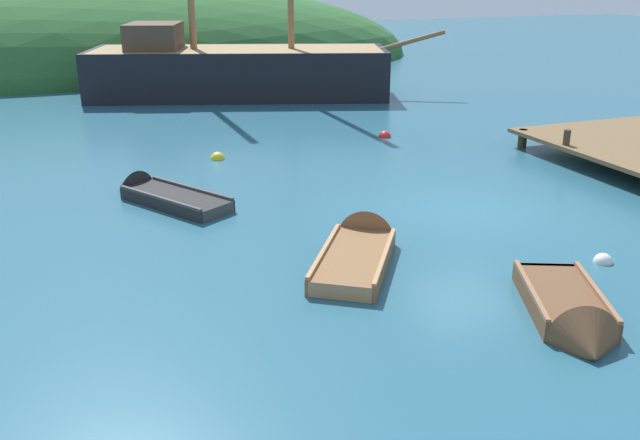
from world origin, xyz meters
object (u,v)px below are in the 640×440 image
Objects in this scene: rowboat_portside at (360,251)px; buoy_red at (385,137)px; rowboat_near_dock at (570,317)px; buoy_white at (603,262)px; buoy_yellow at (218,159)px; sailing_ship at (236,77)px; rowboat_outer_right at (159,197)px.

buoy_red is at bearing 5.07° from rowboat_portside.
buoy_white is at bearing 151.62° from rowboat_near_dock.
rowboat_near_dock is 12.42m from buoy_yellow.
rowboat_near_dock reaches higher than buoy_white.
rowboat_portside is (-2.05, 3.74, -0.01)m from rowboat_near_dock.
rowboat_near_dock is (-0.18, -22.41, -0.74)m from sailing_ship.
buoy_yellow is 1.19× the size of buoy_white.
buoy_yellow is at bearing 117.39° from buoy_white.
sailing_ship is at bearing -52.83° from rowboat_outer_right.
sailing_ship is 4.23× the size of rowboat_outer_right.
sailing_ship is 36.27× the size of buoy_red.
sailing_ship reaches higher than rowboat_portside.
rowboat_portside is (-2.24, -18.67, -0.75)m from sailing_ship.
buoy_white is (2.27, 1.75, -0.11)m from rowboat_near_dock.
buoy_red is 11.10m from buoy_white.
sailing_ship is at bearing 72.62° from buoy_yellow.
buoy_red is 1.17× the size of buoy_white.
buoy_red is (6.00, 0.79, 0.00)m from buoy_yellow.
rowboat_near_dock is at bearing -179.84° from rowboat_outer_right.
sailing_ship is 4.41× the size of rowboat_portside.
rowboat_outer_right reaches higher than buoy_red.
rowboat_portside is at bearing -127.23° from rowboat_near_dock.
buoy_yellow reaches higher than buoy_white.
rowboat_portside reaches higher than rowboat_outer_right.
buoy_red is (8.22, 4.11, -0.09)m from rowboat_outer_right.
buoy_white is at bearing -62.61° from buoy_yellow.
buoy_yellow is (2.22, 3.32, -0.09)m from rowboat_outer_right.
rowboat_portside reaches higher than buoy_red.
rowboat_near_dock is 0.84× the size of rowboat_outer_right.
rowboat_portside is 8.22× the size of buoy_red.
sailing_ship reaches higher than buoy_red.
rowboat_outer_right is 9.19m from buoy_red.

